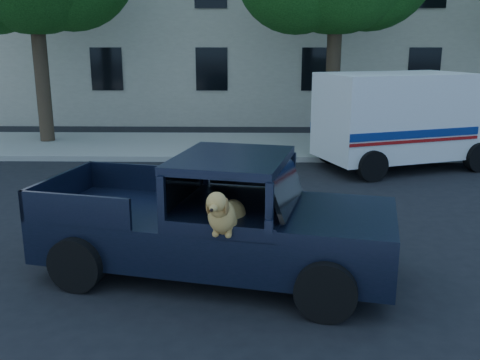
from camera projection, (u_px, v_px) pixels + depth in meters
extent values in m
plane|color=black|center=(80.00, 270.00, 7.74)|extent=(120.00, 120.00, 0.00)
cube|color=gray|center=(171.00, 146.00, 16.62)|extent=(60.00, 4.00, 0.15)
cylinder|color=#332619|center=(42.00, 75.00, 16.55)|extent=(0.44, 0.44, 4.40)
cylinder|color=#332619|center=(333.00, 76.00, 16.39)|extent=(0.44, 0.44, 4.40)
cube|color=beige|center=(263.00, 10.00, 22.52)|extent=(26.00, 6.00, 9.00)
cube|color=black|center=(216.00, 235.00, 7.48)|extent=(5.13, 2.89, 0.61)
cube|color=black|center=(341.00, 218.00, 6.98)|extent=(1.78, 2.13, 0.15)
cube|color=black|center=(231.00, 160.00, 7.15)|extent=(1.80, 2.06, 0.11)
cube|color=black|center=(286.00, 187.00, 7.06)|extent=(0.59, 1.61, 0.53)
cube|color=black|center=(237.00, 236.00, 6.94)|extent=(0.61, 0.61, 0.35)
cube|color=black|center=(269.00, 227.00, 6.01)|extent=(0.10, 0.07, 0.15)
cube|color=silver|center=(405.00, 145.00, 13.95)|extent=(4.89, 3.41, 0.53)
cube|color=silver|center=(394.00, 105.00, 13.55)|extent=(4.09, 3.13, 1.60)
cube|color=silver|center=(462.00, 118.00, 14.33)|extent=(1.57, 2.18, 0.75)
cube|color=navy|center=(417.00, 134.00, 12.76)|extent=(3.42, 1.24, 0.19)
cube|color=#9E0F0F|center=(416.00, 141.00, 12.80)|extent=(3.42, 1.24, 0.07)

